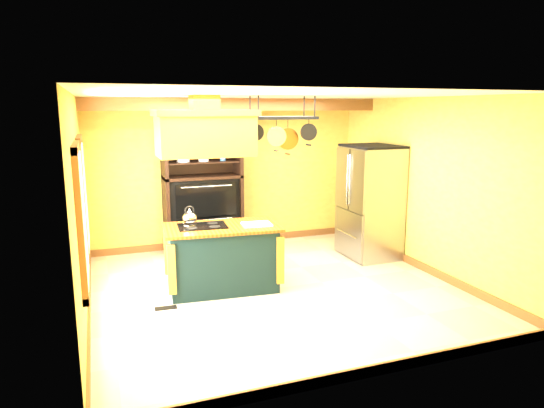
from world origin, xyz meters
TOP-DOWN VIEW (x-y plane):
  - floor at (0.00, 0.00)m, footprint 5.00×5.00m
  - ceiling at (0.00, 0.00)m, footprint 5.00×5.00m
  - wall_back at (0.00, 2.50)m, footprint 5.00×0.02m
  - wall_front at (0.00, -2.50)m, footprint 5.00×0.02m
  - wall_left at (-2.50, 0.00)m, footprint 0.02×5.00m
  - wall_right at (2.50, 0.00)m, footprint 0.02×5.00m
  - ceiling_beam at (0.00, 1.70)m, footprint 5.00×0.15m
  - window_near at (-2.47, -0.80)m, footprint 0.06×1.06m
  - window_far at (-2.47, 0.60)m, footprint 0.06×1.06m
  - kitchen_island at (-0.70, 0.26)m, footprint 1.66×1.01m
  - range_hood at (-0.89, 0.26)m, footprint 1.33×0.75m
  - pot_rack at (0.21, 0.26)m, footprint 0.97×0.46m
  - refrigerator at (2.07, 0.92)m, footprint 0.82×0.96m
  - hutch at (-0.54, 2.24)m, footprint 1.35×0.61m
  - floor_register at (-1.56, -0.17)m, footprint 0.29×0.14m

SIDE VIEW (x-z plane):
  - floor at x=0.00m, z-range 0.00..0.00m
  - floor_register at x=-1.56m, z-range 0.00..0.01m
  - kitchen_island at x=-0.70m, z-range -0.09..1.02m
  - hutch at x=-0.54m, z-range -0.28..2.11m
  - refrigerator at x=2.07m, z-range -0.02..1.86m
  - wall_back at x=0.00m, z-range 0.00..2.70m
  - wall_front at x=0.00m, z-range 0.00..2.70m
  - wall_left at x=-2.50m, z-range 0.00..2.70m
  - wall_right at x=2.50m, z-range 0.00..2.70m
  - window_near at x=-2.47m, z-range 0.62..2.18m
  - window_far at x=-2.47m, z-range 0.62..2.18m
  - range_hood at x=-0.89m, z-range 1.83..2.63m
  - pot_rack at x=0.21m, z-range 1.93..2.69m
  - ceiling_beam at x=0.00m, z-range 2.49..2.69m
  - ceiling at x=0.00m, z-range 2.70..2.70m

